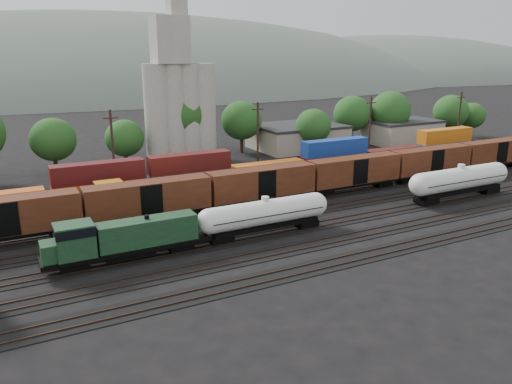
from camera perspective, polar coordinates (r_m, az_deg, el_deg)
name	(u,v)px	position (r m, az deg, el deg)	size (l,w,h in m)	color
ground	(255,221)	(61.36, -0.13, -3.29)	(600.00, 600.00, 0.00)	black
tracks	(255,220)	(61.35, -0.13, -3.25)	(180.00, 33.20, 0.20)	black
green_locomotive	(119,239)	(50.50, -15.41, -5.15)	(16.43, 2.90, 4.35)	black
tank_car_a	(265,214)	(55.79, 1.06, -2.51)	(16.20, 2.90, 4.24)	silver
tank_car_b	(460,180)	(75.08, 22.27, 1.29)	(17.96, 3.21, 4.71)	silver
orange_locomotive	(143,194)	(65.82, -12.84, -0.19)	(16.65, 2.78, 4.16)	black
boxcar_string	(262,183)	(66.34, 0.70, 0.99)	(169.00, 2.90, 4.20)	black
container_wall	(142,181)	(70.72, -12.94, 1.20)	(160.00, 2.60, 5.80)	black
grain_silo	(179,102)	(92.89, -8.75, 10.16)	(13.40, 5.00, 29.00)	#A6A499
industrial_sheds	(200,148)	(94.55, -6.47, 5.01)	(119.38, 17.26, 5.10)	#9E937F
tree_band	(113,127)	(91.13, -16.03, 7.10)	(164.02, 18.74, 14.01)	black
utility_poles	(190,143)	(79.39, -7.52, 5.60)	(122.20, 0.36, 12.00)	black
distant_hills	(91,122)	(318.15, -18.39, 7.63)	(860.00, 286.00, 130.00)	#59665B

